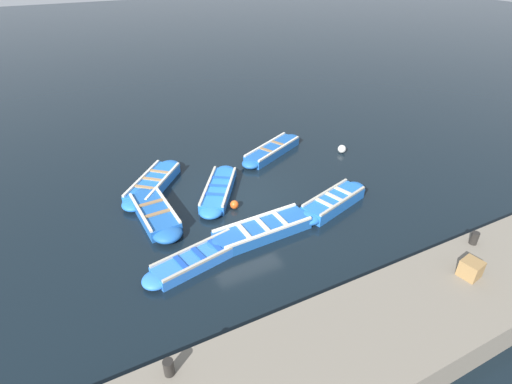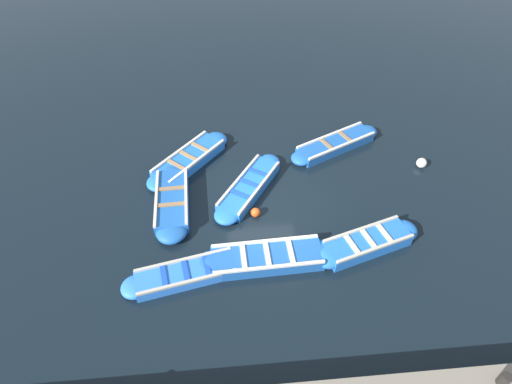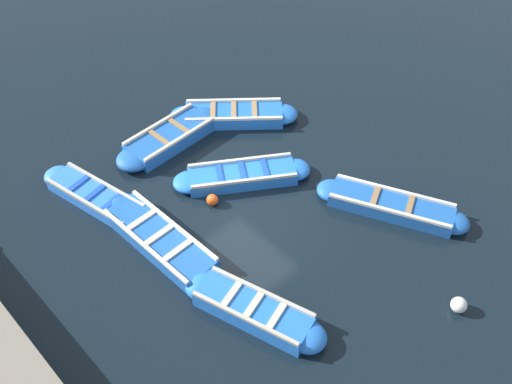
# 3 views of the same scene
# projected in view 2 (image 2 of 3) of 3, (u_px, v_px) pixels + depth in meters

# --- Properties ---
(ground_plane) EXTENTS (120.00, 120.00, 0.00)m
(ground_plane) POSITION_uv_depth(u_px,v_px,m) (264.00, 206.00, 12.38)
(ground_plane) COLOR black
(boat_inner_gap) EXTENTS (3.25, 3.02, 0.41)m
(boat_inner_gap) POSITION_uv_depth(u_px,v_px,m) (189.00, 160.00, 13.65)
(boat_inner_gap) COLOR blue
(boat_inner_gap) RESTS_ON ground
(boat_outer_left) EXTENTS (3.39, 1.09, 0.45)m
(boat_outer_left) POSITION_uv_depth(u_px,v_px,m) (172.00, 201.00, 12.28)
(boat_outer_left) COLOR #1E59AD
(boat_outer_left) RESTS_ON ground
(boat_near_quay) EXTENTS (2.25, 3.64, 0.40)m
(boat_near_quay) POSITION_uv_depth(u_px,v_px,m) (335.00, 144.00, 14.24)
(boat_near_quay) COLOR #1E59AD
(boat_near_quay) RESTS_ON ground
(boat_far_corner) EXTENTS (3.34, 2.58, 0.38)m
(boat_far_corner) POSITION_uv_depth(u_px,v_px,m) (249.00, 187.00, 12.75)
(boat_far_corner) COLOR blue
(boat_far_corner) RESTS_ON ground
(boat_bow_out) EXTENTS (1.05, 3.92, 0.42)m
(boat_bow_out) POSITION_uv_depth(u_px,v_px,m) (267.00, 258.00, 10.80)
(boat_bow_out) COLOR #1E59AD
(boat_bow_out) RESTS_ON ground
(boat_tucked) EXTENTS (1.38, 3.45, 0.37)m
(boat_tucked) POSITION_uv_depth(u_px,v_px,m) (186.00, 274.00, 10.48)
(boat_tucked) COLOR blue
(boat_tucked) RESTS_ON ground
(boat_centre) EXTENTS (1.66, 3.32, 0.46)m
(boat_centre) POSITION_uv_depth(u_px,v_px,m) (367.00, 243.00, 11.13)
(boat_centre) COLOR blue
(boat_centre) RESTS_ON ground
(bollard_mid_north) EXTENTS (0.20, 0.20, 0.35)m
(bollard_mid_north) POSITION_uv_depth(u_px,v_px,m) (504.00, 380.00, 7.78)
(bollard_mid_north) COLOR black
(bollard_mid_north) RESTS_ON quay_wall
(buoy_orange_near) EXTENTS (0.34, 0.34, 0.34)m
(buoy_orange_near) POSITION_uv_depth(u_px,v_px,m) (422.00, 163.00, 13.54)
(buoy_orange_near) COLOR silver
(buoy_orange_near) RESTS_ON ground
(buoy_yellow_far) EXTENTS (0.29, 0.29, 0.29)m
(buoy_yellow_far) POSITION_uv_depth(u_px,v_px,m) (255.00, 212.00, 12.01)
(buoy_yellow_far) COLOR #E05119
(buoy_yellow_far) RESTS_ON ground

